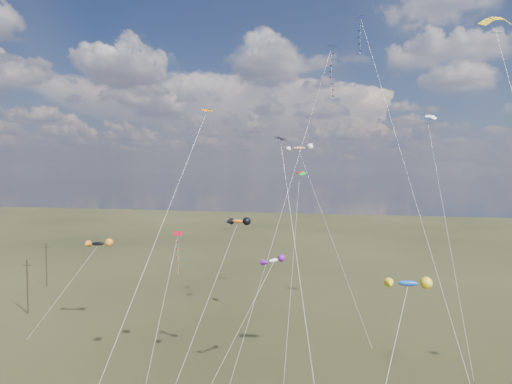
% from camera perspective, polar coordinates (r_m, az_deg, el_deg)
% --- Properties ---
extents(utility_pole_near, '(1.40, 0.20, 8.00)m').
position_cam_1_polar(utility_pole_near, '(76.86, -26.67, -10.46)').
color(utility_pole_near, black).
rests_on(utility_pole_near, ground).
extents(utility_pole_far, '(1.40, 0.20, 8.00)m').
position_cam_1_polar(utility_pole_far, '(92.40, -24.74, -8.24)').
color(utility_pole_far, black).
rests_on(utility_pole_far, ground).
extents(diamond_black_high, '(8.68, 18.81, 36.85)m').
position_cam_1_polar(diamond_black_high, '(57.90, 8.84, 12.99)').
color(diamond_black_high, black).
rests_on(diamond_black_high, ground).
extents(diamond_navy_tall, '(10.54, 19.75, 38.43)m').
position_cam_1_polar(diamond_navy_tall, '(52.15, 13.89, 15.69)').
color(diamond_navy_tall, '#0D0A53').
rests_on(diamond_navy_tall, ground).
extents(diamond_black_mid, '(6.66, 15.01, 24.09)m').
position_cam_1_polar(diamond_black_mid, '(35.17, 4.64, -4.65)').
color(diamond_black_mid, black).
rests_on(diamond_black_mid, ground).
extents(diamond_red_low, '(1.28, 10.43, 14.47)m').
position_cam_1_polar(diamond_red_low, '(50.65, -9.87, -8.12)').
color(diamond_red_low, '#AF0A19').
rests_on(diamond_red_low, ground).
extents(diamond_orange_center, '(5.04, 16.90, 26.38)m').
position_cam_1_polar(diamond_orange_center, '(35.17, -10.57, -1.11)').
color(diamond_orange_center, orange).
rests_on(diamond_orange_center, ground).
extents(parafoil_yellow, '(2.64, 27.07, 33.42)m').
position_cam_1_polar(parafoil_yellow, '(41.47, 27.93, 18.40)').
color(parafoil_yellow, yellow).
rests_on(parafoil_yellow, ground).
extents(parafoil_blue_white, '(3.98, 18.42, 29.11)m').
position_cam_1_polar(parafoil_blue_white, '(66.75, 20.75, 8.69)').
color(parafoil_blue_white, blue).
rests_on(parafoil_blue_white, ground).
extents(parafoil_tricolor, '(2.14, 18.03, 21.45)m').
position_cam_1_polar(parafoil_tricolor, '(60.30, 5.45, 2.31)').
color(parafoil_tricolor, yellow).
rests_on(parafoil_tricolor, ground).
extents(novelty_black_orange, '(7.58, 8.09, 11.98)m').
position_cam_1_polar(novelty_black_orange, '(65.46, -19.17, -6.13)').
color(novelty_black_orange, black).
rests_on(novelty_black_orange, ground).
extents(novelty_orange_black, '(4.71, 12.58, 16.35)m').
position_cam_1_polar(novelty_orange_black, '(47.66, -2.36, -3.77)').
color(novelty_orange_black, orange).
rests_on(novelty_orange_black, ground).
extents(novelty_white_purple, '(6.12, 10.86, 12.72)m').
position_cam_1_polar(novelty_white_purple, '(45.49, 2.18, -8.61)').
color(novelty_white_purple, white).
rests_on(novelty_white_purple, ground).
extents(novelty_redwhite_stripe, '(13.67, 17.97, 25.38)m').
position_cam_1_polar(novelty_redwhite_stripe, '(72.98, 5.38, 5.42)').
color(novelty_redwhite_stripe, '#F2380F').
rests_on(novelty_redwhite_stripe, ground).
extents(novelty_blue_yellow, '(5.11, 9.24, 14.65)m').
position_cam_1_polar(novelty_blue_yellow, '(29.83, 18.42, -10.94)').
color(novelty_blue_yellow, blue).
rests_on(novelty_blue_yellow, ground).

